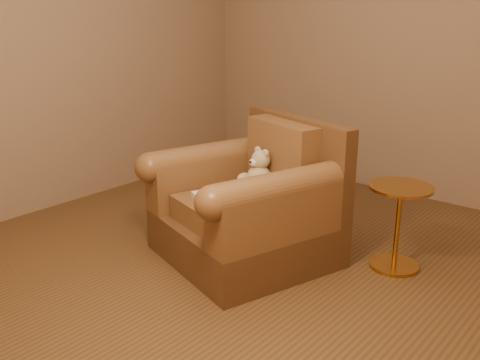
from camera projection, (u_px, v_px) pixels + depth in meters
The scene contains 5 objects.
floor at pixel (254, 264), 3.54m from camera, with size 4.00×4.00×0.00m, color brown.
armchair at pixel (251, 206), 3.56m from camera, with size 1.26×1.22×0.92m.
teddy_bear at pixel (257, 175), 3.58m from camera, with size 0.22×0.25×0.30m.
guidebook at pixel (222, 201), 3.37m from camera, with size 0.50×0.42×0.04m.
side_table at pixel (398, 224), 3.41m from camera, with size 0.40×0.40×0.56m.
Camera 1 is at (1.98, -2.51, 1.61)m, focal length 40.00 mm.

